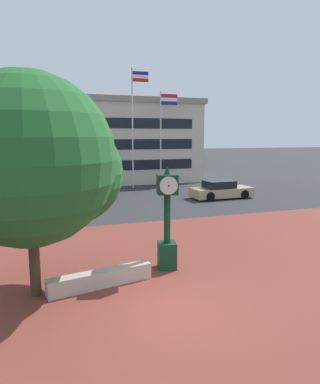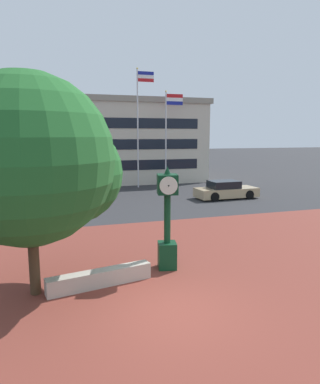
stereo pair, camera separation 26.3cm
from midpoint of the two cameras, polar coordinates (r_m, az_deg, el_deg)
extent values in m
plane|color=#2D2D30|center=(9.63, 0.84, -18.66)|extent=(200.00, 200.00, 0.00)
cube|color=brown|center=(11.90, -3.49, -13.01)|extent=(44.00, 13.24, 0.01)
cube|color=#ADA393|center=(11.00, -10.21, -13.66)|extent=(3.22, 1.01, 0.50)
cube|color=#0C381E|center=(12.18, 0.52, -10.21)|extent=(0.72, 0.72, 0.90)
cylinder|color=#0C381E|center=(11.81, 0.53, -4.31)|extent=(0.22, 0.22, 1.67)
cube|color=#0C381E|center=(11.59, 0.54, 1.28)|extent=(0.78, 0.78, 0.65)
cylinder|color=silver|center=(11.93, 0.33, 1.50)|extent=(0.58, 0.15, 0.59)
sphere|color=black|center=(11.95, 0.32, 1.52)|extent=(0.05, 0.05, 0.05)
cylinder|color=silver|center=(11.26, 0.75, 1.04)|extent=(0.58, 0.15, 0.59)
sphere|color=black|center=(11.24, 0.77, 1.03)|extent=(0.05, 0.05, 0.05)
cone|color=#0C381E|center=(11.54, 0.54, 3.54)|extent=(0.23, 0.23, 0.27)
cylinder|color=#42301E|center=(10.68, -20.36, -10.30)|extent=(0.30, 0.30, 2.07)
sphere|color=#236028|center=(10.13, -21.25, 4.86)|extent=(4.71, 4.71, 4.71)
sphere|color=#236028|center=(10.89, -14.75, 2.95)|extent=(3.06, 3.06, 3.06)
cube|color=tan|center=(25.70, 9.67, 0.00)|extent=(4.49, 1.89, 0.64)
cube|color=black|center=(25.51, 9.27, 1.21)|extent=(2.08, 1.58, 0.56)
cylinder|color=black|center=(27.12, 11.32, 0.17)|extent=(0.65, 0.24, 0.64)
cylinder|color=black|center=(25.75, 13.24, -0.37)|extent=(0.65, 0.24, 0.64)
cylinder|color=black|center=(25.80, 6.10, -0.16)|extent=(0.65, 0.24, 0.64)
cylinder|color=black|center=(24.35, 7.82, -0.75)|extent=(0.65, 0.24, 0.64)
cylinder|color=silver|center=(30.33, -4.72, 10.02)|extent=(0.12, 0.12, 9.88)
sphere|color=gold|center=(30.81, -4.85, 19.36)|extent=(0.14, 0.14, 0.14)
cube|color=navy|center=(30.93, -3.43, 18.68)|extent=(1.37, 0.02, 0.28)
cube|color=white|center=(30.89, -3.42, 18.17)|extent=(1.37, 0.02, 0.28)
cube|color=red|center=(30.85, -3.42, 17.65)|extent=(1.37, 0.02, 0.28)
cylinder|color=silver|center=(31.03, -0.14, 8.43)|extent=(0.12, 0.12, 8.14)
sphere|color=gold|center=(31.25, -0.14, 16.02)|extent=(0.14, 0.14, 0.14)
cube|color=red|center=(31.47, 1.29, 15.30)|extent=(1.48, 0.02, 0.30)
cube|color=white|center=(31.44, 1.29, 14.75)|extent=(1.48, 0.02, 0.30)
cube|color=navy|center=(31.41, 1.28, 14.20)|extent=(1.48, 0.02, 0.30)
cube|color=beige|center=(37.74, -15.90, 7.63)|extent=(25.35, 14.22, 7.37)
cube|color=gray|center=(37.86, -16.17, 13.59)|extent=(25.86, 14.50, 0.50)
cube|color=black|center=(30.73, -15.06, 3.94)|extent=(22.82, 0.04, 0.90)
cube|color=black|center=(30.62, -15.20, 7.38)|extent=(22.82, 0.04, 0.90)
cube|color=black|center=(30.63, -15.35, 10.82)|extent=(22.82, 0.04, 0.90)
camera|label=1|loc=(0.13, -90.66, -0.11)|focal=32.91mm
camera|label=2|loc=(0.13, 89.34, 0.11)|focal=32.91mm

